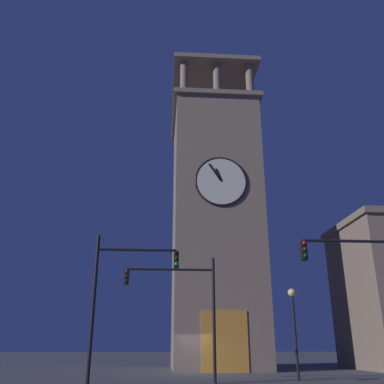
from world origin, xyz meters
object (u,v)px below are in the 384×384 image
at_px(traffic_signal_near, 381,279).
at_px(traffic_signal_far, 185,297).
at_px(street_lamp, 294,314).
at_px(clocktower, 215,224).
at_px(traffic_signal_mid, 121,286).

distance_m(traffic_signal_near, traffic_signal_far, 9.47).
height_order(traffic_signal_far, street_lamp, traffic_signal_far).
relative_size(traffic_signal_far, street_lamp, 1.31).
bearing_deg(traffic_signal_near, street_lamp, -78.95).
relative_size(traffic_signal_near, traffic_signal_far, 1.02).
bearing_deg(clocktower, traffic_signal_mid, 67.95).
xyz_separation_m(traffic_signal_mid, street_lamp, (-8.91, -4.08, -0.89)).
height_order(traffic_signal_mid, street_lamp, traffic_signal_mid).
bearing_deg(traffic_signal_near, traffic_signal_mid, -16.23).
height_order(clocktower, street_lamp, clocktower).
distance_m(clocktower, street_lamp, 14.04).
relative_size(traffic_signal_mid, traffic_signal_far, 1.06).
bearing_deg(traffic_signal_mid, traffic_signal_far, -134.62).
bearing_deg(traffic_signal_near, traffic_signal_far, -39.45).
relative_size(clocktower, street_lamp, 5.99).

